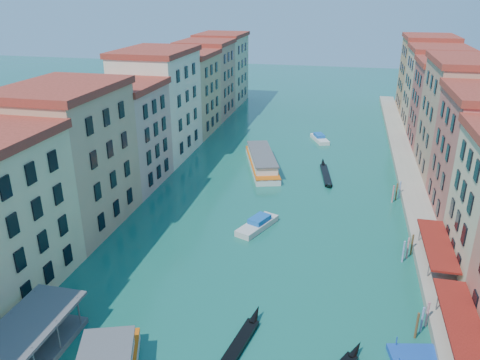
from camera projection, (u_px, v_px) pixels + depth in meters
The scene contains 10 objects.
left_bank_palazzos at pixel (146, 115), 86.65m from camera, with size 12.80×128.40×21.00m.
right_bank_palazzos at pixel (470, 134), 75.28m from camera, with size 12.80×128.40×21.00m.
quay at pixel (410, 183), 80.43m from camera, with size 4.00×140.00×1.00m, color #9F9380.
restaurant_awnings at pixel (466, 332), 41.54m from camera, with size 3.20×44.55×3.12m.
mooring_poles_right at pixel (418, 304), 48.05m from camera, with size 1.44×54.24×3.20m.
vaporetto_far at pixel (262, 161), 88.43m from camera, with size 9.93×19.46×2.83m.
gondola_fore at pixel (232, 353), 42.68m from camera, with size 3.51×13.33×2.67m.
gondola_far at pixel (326, 174), 84.55m from camera, with size 3.07×13.41×1.90m.
motorboat_mid at pixel (258, 224), 65.91m from camera, with size 5.16×7.92×1.57m.
motorboat_far at pixel (320, 138), 104.30m from camera, with size 4.76×7.40×1.47m.
Camera 1 is at (10.11, -14.02, 31.19)m, focal length 35.00 mm.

